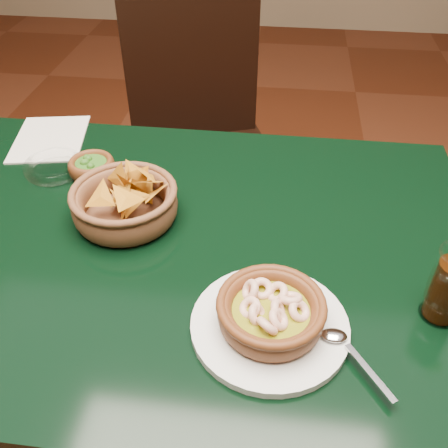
# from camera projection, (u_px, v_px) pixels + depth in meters

# --- Properties ---
(ground) EXTENTS (7.00, 7.00, 0.00)m
(ground) POSITION_uv_depth(u_px,v_px,m) (175.00, 439.00, 1.39)
(ground) COLOR #471C0C
(ground) RESTS_ON ground
(dining_table) EXTENTS (1.20, 0.80, 0.75)m
(dining_table) POSITION_uv_depth(u_px,v_px,m) (154.00, 274.00, 0.97)
(dining_table) COLOR black
(dining_table) RESTS_ON ground
(dining_chair) EXTENTS (0.57, 0.57, 0.96)m
(dining_chair) POSITION_uv_depth(u_px,v_px,m) (202.00, 144.00, 1.59)
(dining_chair) COLOR black
(dining_chair) RESTS_ON ground
(shrimp_plate) EXTENTS (0.29, 0.24, 0.07)m
(shrimp_plate) POSITION_uv_depth(u_px,v_px,m) (271.00, 315.00, 0.73)
(shrimp_plate) COLOR silver
(shrimp_plate) RESTS_ON dining_table
(chip_basket) EXTENTS (0.23, 0.23, 0.12)m
(chip_basket) POSITION_uv_depth(u_px,v_px,m) (125.00, 203.00, 0.93)
(chip_basket) COLOR brown
(chip_basket) RESTS_ON dining_table
(guacamole_ramekin) EXTENTS (0.12, 0.12, 0.04)m
(guacamole_ramekin) POSITION_uv_depth(u_px,v_px,m) (91.00, 166.00, 1.05)
(guacamole_ramekin) COLOR #532811
(guacamole_ramekin) RESTS_ON dining_table
(glass_ashtray) EXTENTS (0.14, 0.14, 0.03)m
(glass_ashtray) POSITION_uv_depth(u_px,v_px,m) (55.00, 167.00, 1.06)
(glass_ashtray) COLOR white
(glass_ashtray) RESTS_ON dining_table
(paper_menu) EXTENTS (0.20, 0.24, 0.00)m
(paper_menu) POSITION_uv_depth(u_px,v_px,m) (50.00, 138.00, 1.18)
(paper_menu) COLOR beige
(paper_menu) RESTS_ON dining_table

